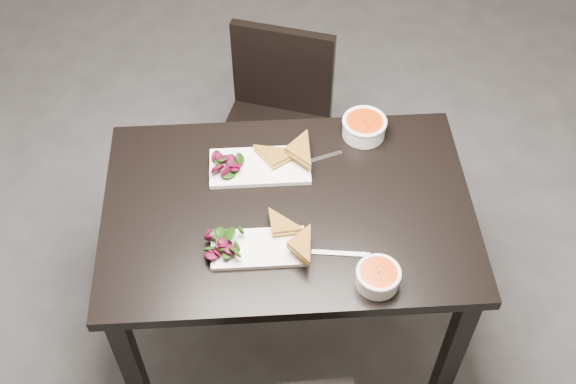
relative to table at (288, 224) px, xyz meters
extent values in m
plane|color=#47474C|center=(-0.19, 0.33, -0.65)|extent=(5.00, 5.00, 0.00)
cube|color=black|center=(0.00, 0.00, 0.08)|extent=(1.20, 0.80, 0.04)
cube|color=black|center=(-0.54, -0.34, -0.30)|extent=(0.06, 0.06, 0.71)
cube|color=black|center=(0.54, -0.34, -0.30)|extent=(0.06, 0.06, 0.71)
cube|color=black|center=(-0.54, 0.34, -0.30)|extent=(0.06, 0.06, 0.71)
cube|color=black|center=(0.54, 0.34, -0.30)|extent=(0.06, 0.06, 0.71)
cube|color=black|center=(-0.03, 0.61, -0.22)|extent=(0.53, 0.53, 0.04)
cube|color=black|center=(-0.26, 0.50, -0.45)|extent=(0.05, 0.05, 0.41)
cube|color=black|center=(0.08, 0.39, -0.45)|extent=(0.05, 0.05, 0.41)
cube|color=black|center=(-0.15, 0.84, -0.45)|extent=(0.05, 0.05, 0.41)
cube|color=black|center=(0.20, 0.73, -0.45)|extent=(0.05, 0.05, 0.41)
cube|color=black|center=(0.03, 0.79, 0.00)|extent=(0.41, 0.17, 0.40)
cube|color=white|center=(-0.10, -0.17, 0.11)|extent=(0.29, 0.14, 0.01)
cylinder|color=white|center=(0.25, -0.31, 0.12)|extent=(0.13, 0.13, 0.05)
cylinder|color=#C94909|center=(0.25, -0.31, 0.15)|extent=(0.11, 0.11, 0.02)
torus|color=white|center=(0.25, -0.31, 0.15)|extent=(0.13, 0.13, 0.01)
cube|color=silver|center=(0.15, -0.20, 0.10)|extent=(0.18, 0.04, 0.00)
cube|color=white|center=(-0.09, 0.17, 0.11)|extent=(0.34, 0.17, 0.02)
cylinder|color=white|center=(0.29, 0.31, 0.13)|extent=(0.15, 0.15, 0.06)
cylinder|color=#C94909|center=(0.29, 0.31, 0.15)|extent=(0.13, 0.13, 0.02)
torus|color=white|center=(0.29, 0.31, 0.16)|extent=(0.16, 0.16, 0.02)
cube|color=silver|center=(0.11, 0.20, 0.10)|extent=(0.18, 0.07, 0.00)
camera|label=1|loc=(-0.09, -1.44, 1.88)|focal=44.18mm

